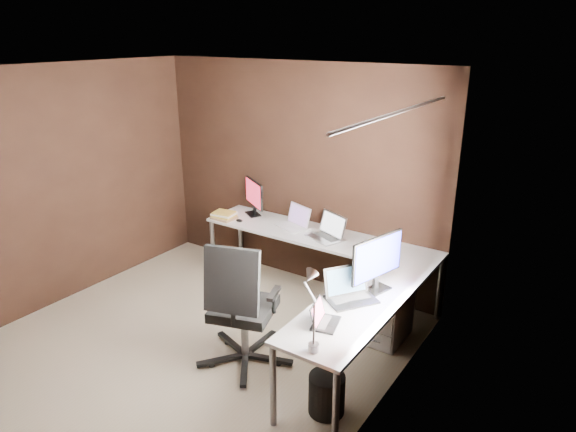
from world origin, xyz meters
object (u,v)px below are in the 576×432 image
at_px(monitor_left, 254,196).
at_px(laptop_white, 295,222).
at_px(laptop_silver, 328,233).
at_px(laptop_black_small, 323,319).
at_px(desk_lamp, 311,299).
at_px(office_chair, 243,328).
at_px(monitor_right, 377,260).
at_px(drawer_pedestal, 384,309).
at_px(laptop_black_big, 349,292).
at_px(book_stack, 224,215).
at_px(wastebasket, 327,394).

relative_size(monitor_left, laptop_white, 1.02).
height_order(monitor_left, laptop_white, monitor_left).
xyz_separation_m(laptop_white, laptop_silver, (0.46, -0.08, 0.00)).
relative_size(laptop_white, laptop_black_small, 1.42).
height_order(laptop_silver, laptop_black_small, laptop_silver).
bearing_deg(desk_lamp, office_chair, 152.21).
height_order(monitor_left, monitor_right, monitor_right).
bearing_deg(monitor_left, monitor_right, 6.78).
relative_size(laptop_white, office_chair, 0.35).
xyz_separation_m(drawer_pedestal, laptop_black_big, (-0.03, -0.71, 0.49)).
bearing_deg(laptop_black_small, book_stack, 43.43).
distance_m(monitor_left, office_chair, 1.97).
relative_size(drawer_pedestal, monitor_left, 1.42).
height_order(monitor_right, laptop_black_small, monitor_right).
bearing_deg(wastebasket, office_chair, 171.42).
distance_m(drawer_pedestal, laptop_black_small, 1.26).
bearing_deg(laptop_silver, monitor_left, -165.72).
xyz_separation_m(monitor_left, office_chair, (1.05, -1.56, -0.62)).
bearing_deg(office_chair, laptop_black_small, -23.91).
distance_m(laptop_black_small, office_chair, 0.95).
distance_m(monitor_left, laptop_black_small, 2.52).
bearing_deg(laptop_silver, laptop_black_small, -39.76).
bearing_deg(laptop_black_small, drawer_pedestal, -14.61).
relative_size(monitor_left, laptop_black_small, 1.45).
xyz_separation_m(laptop_white, desk_lamp, (1.33, -1.85, 0.30)).
height_order(laptop_white, laptop_black_big, laptop_black_big).
bearing_deg(laptop_black_small, office_chair, 69.79).
bearing_deg(laptop_silver, office_chair, -69.67).
xyz_separation_m(laptop_silver, desk_lamp, (0.87, -1.77, 0.30)).
distance_m(monitor_right, laptop_black_small, 0.76).
height_order(laptop_black_big, desk_lamp, desk_lamp).
height_order(drawer_pedestal, laptop_black_big, laptop_black_big).
bearing_deg(laptop_silver, desk_lamp, -42.02).
xyz_separation_m(laptop_black_big, laptop_black_small, (0.02, -0.46, -0.02)).
height_order(laptop_silver, wastebasket, laptop_silver).
bearing_deg(laptop_white, monitor_right, -13.29).
relative_size(laptop_white, laptop_silver, 0.91).
distance_m(laptop_black_small, book_stack, 2.49).
bearing_deg(monitor_right, wastebasket, -165.45).
relative_size(laptop_silver, wastebasket, 1.41).
relative_size(laptop_black_small, desk_lamp, 0.52).
distance_m(laptop_black_small, wastebasket, 0.61).
bearing_deg(desk_lamp, drawer_pedestal, 85.73).
bearing_deg(desk_lamp, wastebasket, 77.77).
distance_m(monitor_right, office_chair, 1.31).
bearing_deg(wastebasket, laptop_black_big, 100.70).
distance_m(laptop_black_big, office_chair, 1.01).
bearing_deg(laptop_black_small, wastebasket, -135.76).
height_order(laptop_silver, office_chair, office_chair).
relative_size(monitor_right, office_chair, 0.48).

